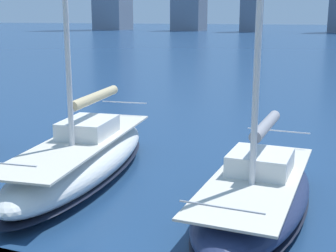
# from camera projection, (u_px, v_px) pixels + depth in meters

# --- Properties ---
(sailboat_grey) EXTENTS (2.78, 7.47, 12.13)m
(sailboat_grey) POSITION_uv_depth(u_px,v_px,m) (256.00, 191.00, 12.39)
(sailboat_grey) COLOR navy
(sailboat_grey) RESTS_ON ground
(sailboat_tan) EXTENTS (3.58, 9.31, 9.53)m
(sailboat_tan) POSITION_uv_depth(u_px,v_px,m) (83.00, 157.00, 15.08)
(sailboat_tan) COLOR white
(sailboat_tan) RESTS_ON ground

